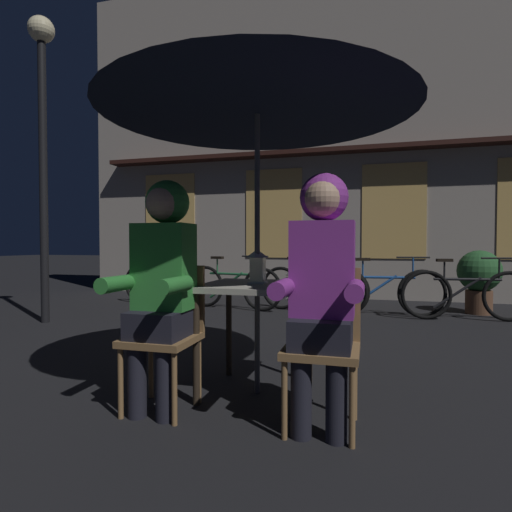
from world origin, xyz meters
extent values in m
plane|color=black|center=(0.00, 0.00, 0.00)|extent=(60.00, 60.00, 0.00)
cube|color=#B2AD9E|center=(0.00, 0.00, 0.72)|extent=(0.72, 0.72, 0.04)
cylinder|color=#2D2319|center=(-0.31, -0.31, 0.35)|extent=(0.04, 0.04, 0.70)
cylinder|color=#2D2319|center=(0.31, -0.31, 0.35)|extent=(0.04, 0.04, 0.70)
cylinder|color=#2D2319|center=(-0.31, 0.31, 0.35)|extent=(0.04, 0.04, 0.70)
cylinder|color=#2D2319|center=(0.31, 0.31, 0.35)|extent=(0.04, 0.04, 0.70)
cylinder|color=#4C4C51|center=(0.00, 0.00, 1.12)|extent=(0.04, 0.04, 2.25)
cone|color=black|center=(0.00, 0.00, 2.06)|extent=(2.10, 2.10, 0.38)
sphere|color=#4C4C51|center=(0.00, 0.00, 2.28)|extent=(0.06, 0.06, 0.06)
cube|color=white|center=(0.00, 0.02, 0.75)|extent=(0.11, 0.11, 0.02)
cube|color=white|center=(0.00, 0.02, 0.84)|extent=(0.09, 0.09, 0.16)
pyramid|color=white|center=(0.00, 0.02, 0.94)|extent=(0.11, 0.11, 0.06)
cube|color=olive|center=(-0.48, -0.44, 0.43)|extent=(0.40, 0.40, 0.04)
cylinder|color=olive|center=(-0.31, -0.61, 0.21)|extent=(0.03, 0.03, 0.41)
cylinder|color=olive|center=(-0.65, -0.61, 0.21)|extent=(0.03, 0.03, 0.41)
cylinder|color=olive|center=(-0.31, -0.27, 0.21)|extent=(0.03, 0.03, 0.41)
cylinder|color=olive|center=(-0.65, -0.27, 0.21)|extent=(0.03, 0.03, 0.41)
cube|color=olive|center=(-0.48, -0.26, 0.66)|extent=(0.40, 0.03, 0.42)
cube|color=olive|center=(0.48, -0.44, 0.43)|extent=(0.40, 0.40, 0.04)
cylinder|color=olive|center=(0.65, -0.61, 0.21)|extent=(0.03, 0.03, 0.41)
cylinder|color=olive|center=(0.31, -0.61, 0.21)|extent=(0.03, 0.03, 0.41)
cylinder|color=olive|center=(0.65, -0.27, 0.21)|extent=(0.03, 0.03, 0.41)
cylinder|color=olive|center=(0.31, -0.27, 0.21)|extent=(0.03, 0.03, 0.41)
cube|color=olive|center=(0.48, -0.26, 0.66)|extent=(0.40, 0.03, 0.42)
cylinder|color=black|center=(-0.39, -0.57, 0.23)|extent=(0.11, 0.11, 0.45)
cylinder|color=black|center=(-0.57, -0.57, 0.23)|extent=(0.11, 0.11, 0.45)
cube|color=black|center=(-0.48, -0.44, 0.53)|extent=(0.32, 0.36, 0.16)
cube|color=#338C38|center=(-0.48, -0.40, 0.87)|extent=(0.34, 0.22, 0.52)
cylinder|color=#338C38|center=(-0.30, -0.62, 0.78)|extent=(0.09, 0.30, 0.09)
cylinder|color=#338C38|center=(-0.66, -0.62, 0.78)|extent=(0.09, 0.30, 0.09)
sphere|color=tan|center=(-0.48, -0.40, 1.25)|extent=(0.21, 0.21, 0.21)
sphere|color=#338C38|center=(-0.48, -0.35, 1.26)|extent=(0.27, 0.27, 0.27)
cylinder|color=black|center=(0.57, -0.57, 0.23)|extent=(0.11, 0.11, 0.45)
cylinder|color=black|center=(0.39, -0.57, 0.23)|extent=(0.11, 0.11, 0.45)
cube|color=black|center=(0.48, -0.44, 0.53)|extent=(0.32, 0.36, 0.16)
cube|color=purple|center=(0.48, -0.40, 0.87)|extent=(0.34, 0.22, 0.52)
cylinder|color=purple|center=(0.66, -0.62, 0.78)|extent=(0.09, 0.30, 0.09)
cylinder|color=purple|center=(0.30, -0.62, 0.78)|extent=(0.09, 0.30, 0.09)
sphere|color=tan|center=(0.48, -0.40, 1.25)|extent=(0.21, 0.21, 0.21)
sphere|color=purple|center=(0.48, -0.35, 1.26)|extent=(0.27, 0.27, 0.27)
cube|color=#9E9389|center=(0.05, 5.40, 3.10)|extent=(10.00, 0.60, 6.20)
cube|color=#E0B260|center=(-3.25, 5.09, 1.60)|extent=(1.10, 0.02, 1.70)
cube|color=#E0B260|center=(-1.05, 5.09, 1.60)|extent=(1.10, 0.02, 1.70)
cube|color=#E0B260|center=(1.15, 5.09, 1.60)|extent=(1.10, 0.02, 1.70)
cube|color=#331914|center=(0.05, 4.95, 2.70)|extent=(9.00, 0.36, 0.08)
cylinder|color=black|center=(-3.29, 1.70, 1.80)|extent=(0.10, 0.10, 3.60)
sphere|color=#F9EAB7|center=(-3.29, 1.70, 3.72)|extent=(0.32, 0.32, 0.32)
torus|color=black|center=(-2.08, 3.37, 0.33)|extent=(0.65, 0.19, 0.66)
torus|color=black|center=(-3.07, 3.60, 0.33)|extent=(0.65, 0.19, 0.66)
cylinder|color=#236B3D|center=(-2.57, 3.48, 0.54)|extent=(0.82, 0.22, 0.04)
cylinder|color=#236B3D|center=(-2.69, 3.51, 0.36)|extent=(0.60, 0.17, 0.44)
cylinder|color=#236B3D|center=(-2.85, 3.55, 0.66)|extent=(0.02, 0.02, 0.24)
cube|color=black|center=(-2.85, 3.55, 0.79)|extent=(0.21, 0.12, 0.04)
cylinder|color=#236B3D|center=(-2.20, 3.40, 0.68)|extent=(0.02, 0.02, 0.28)
cylinder|color=black|center=(-2.20, 3.40, 0.82)|extent=(0.43, 0.12, 0.02)
torus|color=black|center=(-0.82, 3.28, 0.33)|extent=(0.66, 0.19, 0.66)
torus|color=black|center=(-1.81, 3.50, 0.33)|extent=(0.66, 0.19, 0.66)
cylinder|color=#236B3D|center=(-1.31, 3.39, 0.54)|extent=(0.83, 0.21, 0.04)
cylinder|color=#236B3D|center=(-1.43, 3.42, 0.36)|extent=(0.60, 0.16, 0.44)
cylinder|color=#236B3D|center=(-1.59, 3.45, 0.66)|extent=(0.02, 0.02, 0.24)
cube|color=black|center=(-1.59, 3.45, 0.79)|extent=(0.21, 0.12, 0.04)
cylinder|color=#236B3D|center=(-0.93, 3.31, 0.68)|extent=(0.02, 0.02, 0.28)
cylinder|color=black|center=(-0.93, 3.31, 0.82)|extent=(0.44, 0.12, 0.02)
torus|color=black|center=(0.40, 3.32, 0.33)|extent=(0.65, 0.21, 0.66)
torus|color=black|center=(-0.59, 3.56, 0.33)|extent=(0.65, 0.21, 0.66)
cylinder|color=#ADA89E|center=(-0.09, 3.44, 0.54)|extent=(0.82, 0.24, 0.04)
cylinder|color=#ADA89E|center=(-0.21, 3.47, 0.36)|extent=(0.60, 0.18, 0.44)
cylinder|color=#ADA89E|center=(-0.37, 3.51, 0.66)|extent=(0.02, 0.02, 0.24)
cube|color=black|center=(-0.37, 3.51, 0.79)|extent=(0.21, 0.13, 0.04)
cylinder|color=#ADA89E|center=(0.28, 3.35, 0.68)|extent=(0.02, 0.02, 0.28)
cylinder|color=black|center=(0.28, 3.35, 0.82)|extent=(0.43, 0.13, 0.02)
torus|color=black|center=(1.43, 3.38, 0.33)|extent=(0.66, 0.12, 0.66)
torus|color=black|center=(0.42, 3.27, 0.33)|extent=(0.66, 0.12, 0.66)
cylinder|color=#1E4C93|center=(0.93, 3.33, 0.54)|extent=(0.84, 0.13, 0.04)
cylinder|color=#1E4C93|center=(0.81, 3.31, 0.36)|extent=(0.61, 0.10, 0.44)
cylinder|color=#1E4C93|center=(0.64, 3.30, 0.66)|extent=(0.02, 0.02, 0.24)
cube|color=black|center=(0.64, 3.30, 0.79)|extent=(0.21, 0.10, 0.04)
cylinder|color=#1E4C93|center=(1.31, 3.37, 0.68)|extent=(0.02, 0.02, 0.28)
cylinder|color=black|center=(1.31, 3.37, 0.82)|extent=(0.44, 0.07, 0.02)
torus|color=black|center=(2.48, 3.33, 0.33)|extent=(0.66, 0.12, 0.66)
torus|color=black|center=(1.47, 3.22, 0.33)|extent=(0.66, 0.12, 0.66)
cylinder|color=black|center=(1.97, 3.28, 0.54)|extent=(0.84, 0.13, 0.04)
cylinder|color=black|center=(1.85, 3.26, 0.36)|extent=(0.61, 0.10, 0.44)
cylinder|color=black|center=(1.69, 3.25, 0.66)|extent=(0.02, 0.02, 0.24)
cube|color=black|center=(1.69, 3.25, 0.79)|extent=(0.21, 0.10, 0.04)
cylinder|color=black|center=(2.36, 3.32, 0.68)|extent=(0.02, 0.02, 0.28)
cylinder|color=black|center=(2.36, 3.32, 0.82)|extent=(0.44, 0.07, 0.02)
cylinder|color=brown|center=(2.26, 3.91, 0.17)|extent=(0.36, 0.36, 0.34)
sphere|color=#285B2D|center=(2.26, 3.91, 0.62)|extent=(0.60, 0.60, 0.60)
camera|label=1|loc=(0.72, -2.67, 1.00)|focal=28.91mm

